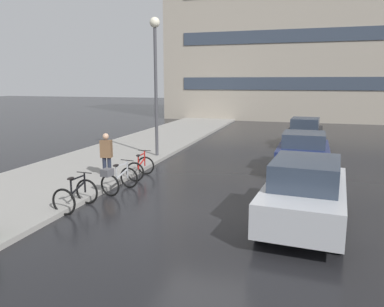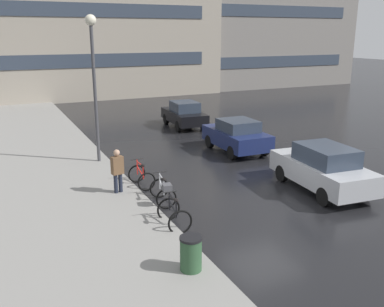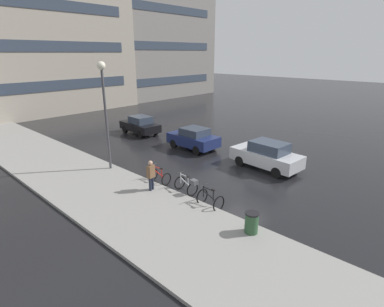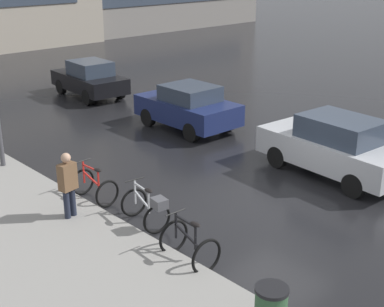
% 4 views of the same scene
% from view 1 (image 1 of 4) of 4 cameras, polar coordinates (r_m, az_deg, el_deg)
% --- Properties ---
extents(ground_plane, '(140.00, 140.00, 0.00)m').
position_cam_1_polar(ground_plane, '(10.15, 2.00, -9.36)').
color(ground_plane, black).
extents(sidewalk_kerb, '(4.80, 60.00, 0.14)m').
position_cam_1_polar(sidewalk_kerb, '(21.25, -6.90, 1.47)').
color(sidewalk_kerb, gray).
rests_on(sidewalk_kerb, ground).
extents(bicycle_nearest, '(0.80, 1.12, 0.97)m').
position_cam_1_polar(bicycle_nearest, '(10.94, -17.28, -6.10)').
color(bicycle_nearest, black).
rests_on(bicycle_nearest, ground).
extents(bicycle_second, '(0.86, 1.41, 0.98)m').
position_cam_1_polar(bicycle_second, '(12.17, -11.37, -3.72)').
color(bicycle_second, black).
rests_on(bicycle_second, ground).
extents(bicycle_third, '(0.74, 1.12, 0.97)m').
position_cam_1_polar(bicycle_third, '(13.98, -7.86, -2.12)').
color(bicycle_third, black).
rests_on(bicycle_third, ground).
extents(car_silver, '(2.19, 4.36, 1.70)m').
position_cam_1_polar(car_silver, '(9.59, 16.84, -5.71)').
color(car_silver, '#B2B5BA').
rests_on(car_silver, ground).
extents(car_navy, '(2.00, 3.80, 1.58)m').
position_cam_1_polar(car_navy, '(15.37, 16.60, 0.25)').
color(car_navy, navy).
rests_on(car_navy, ground).
extents(car_black, '(2.01, 3.98, 1.56)m').
position_cam_1_polar(car_black, '(21.59, 16.81, 3.13)').
color(car_black, black).
rests_on(car_black, ground).
extents(pedestrian, '(0.44, 0.31, 1.70)m').
position_cam_1_polar(pedestrian, '(13.83, -12.91, -0.03)').
color(pedestrian, '#1E2333').
rests_on(pedestrian, ground).
extents(streetlamp, '(0.46, 0.46, 6.29)m').
position_cam_1_polar(streetlamp, '(17.21, -5.60, 13.62)').
color(streetlamp, '#424247').
rests_on(streetlamp, ground).
extents(building_facade_main, '(22.51, 7.76, 18.67)m').
position_cam_1_polar(building_facade_main, '(38.33, 14.72, 19.27)').
color(building_facade_main, '#9E9384').
rests_on(building_facade_main, ground).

